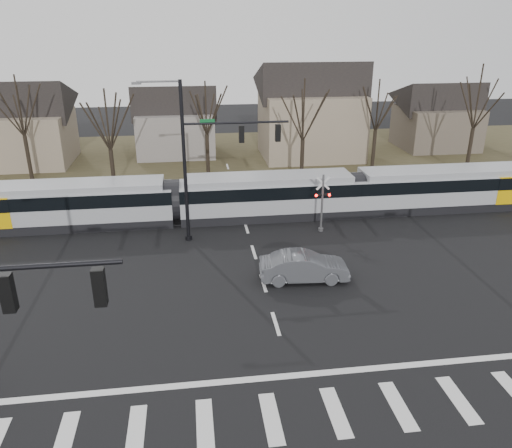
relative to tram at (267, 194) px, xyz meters
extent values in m
plane|color=black|center=(-1.73, -16.00, -1.70)|extent=(140.00, 140.00, 0.00)
cube|color=#38331E|center=(-1.73, 16.00, -1.70)|extent=(140.00, 28.00, 0.01)
cube|color=silver|center=(-10.13, -20.00, -1.70)|extent=(0.60, 2.60, 0.01)
cube|color=silver|center=(-7.73, -20.00, -1.70)|extent=(0.60, 2.60, 0.01)
cube|color=silver|center=(-5.33, -20.00, -1.70)|extent=(0.60, 2.60, 0.01)
cube|color=silver|center=(-2.93, -20.00, -1.70)|extent=(0.60, 2.60, 0.01)
cube|color=silver|center=(-0.53, -20.00, -1.70)|extent=(0.60, 2.60, 0.01)
cube|color=silver|center=(1.87, -20.00, -1.70)|extent=(0.60, 2.60, 0.01)
cube|color=silver|center=(4.27, -20.00, -1.70)|extent=(0.60, 2.60, 0.01)
cube|color=silver|center=(-1.73, -17.80, -1.70)|extent=(28.00, 0.35, 0.01)
cube|color=silver|center=(-1.73, -14.00, -1.70)|extent=(0.18, 2.00, 0.01)
cube|color=silver|center=(-1.73, -10.00, -1.70)|extent=(0.18, 2.00, 0.01)
cube|color=silver|center=(-1.73, -6.00, -1.70)|extent=(0.18, 2.00, 0.01)
cube|color=silver|center=(-1.73, -2.00, -1.70)|extent=(0.18, 2.00, 0.01)
cube|color=silver|center=(-1.73, 2.00, -1.70)|extent=(0.18, 2.00, 0.01)
cube|color=silver|center=(-1.73, 6.00, -1.70)|extent=(0.18, 2.00, 0.01)
cube|color=silver|center=(-1.73, 10.00, -1.70)|extent=(0.18, 2.00, 0.01)
cube|color=silver|center=(-1.73, 14.00, -1.70)|extent=(0.18, 2.00, 0.01)
cube|color=#59595E|center=(-1.73, -0.90, -1.67)|extent=(90.00, 0.12, 0.06)
cube|color=#59595E|center=(-1.73, 0.50, -1.67)|extent=(90.00, 0.12, 0.06)
cube|color=gray|center=(-13.72, 0.00, -0.14)|extent=(13.91, 3.00, 3.13)
cube|color=black|center=(-13.72, 0.00, 0.49)|extent=(13.93, 3.04, 0.91)
cube|color=gray|center=(0.19, 0.00, -0.14)|extent=(12.84, 3.00, 3.13)
cube|color=black|center=(0.19, 0.00, 0.49)|extent=(12.86, 3.04, 0.91)
cube|color=gray|center=(13.57, 0.00, -0.14)|extent=(13.91, 3.00, 3.13)
cube|color=black|center=(13.57, 0.00, 0.49)|extent=(13.93, 3.04, 0.91)
cube|color=#E8B107|center=(18.81, 0.00, -0.04)|extent=(3.42, 3.06, 2.09)
imported|color=#4E5056|center=(0.54, -9.90, -0.90)|extent=(2.35, 5.11, 1.61)
cube|color=black|center=(-10.16, -22.00, 5.20)|extent=(0.32, 0.32, 1.05)
sphere|color=#FF0C07|center=(-10.16, -22.00, 5.53)|extent=(0.22, 0.22, 0.22)
cube|color=black|center=(-7.88, -22.00, 5.20)|extent=(0.32, 0.32, 1.05)
sphere|color=#FF0C07|center=(-7.88, -22.00, 5.53)|extent=(0.22, 0.22, 0.22)
cylinder|color=black|center=(-5.73, -3.50, 3.40)|extent=(0.22, 0.22, 10.20)
cylinder|color=black|center=(-5.73, -3.50, -1.55)|extent=(0.44, 0.44, 0.30)
cylinder|color=black|center=(-2.48, -3.50, 5.90)|extent=(6.50, 0.14, 0.14)
cube|color=#0C5926|center=(-4.23, -3.50, 6.05)|extent=(0.90, 0.03, 0.22)
cube|color=black|center=(-2.16, -3.50, 5.20)|extent=(0.32, 0.32, 1.05)
sphere|color=#FF0C07|center=(-2.16, -3.50, 5.53)|extent=(0.22, 0.22, 0.22)
cube|color=black|center=(0.12, -3.50, 5.20)|extent=(0.32, 0.32, 1.05)
sphere|color=#FF0C07|center=(0.12, -3.50, 5.53)|extent=(0.22, 0.22, 0.22)
cube|color=#59595B|center=(-8.23, -3.50, 8.32)|extent=(0.55, 0.22, 0.14)
cylinder|color=#59595B|center=(3.27, -3.20, 0.30)|extent=(0.14, 0.14, 4.00)
cylinder|color=#59595B|center=(3.27, -3.20, -1.60)|extent=(0.36, 0.36, 0.20)
cube|color=silver|center=(3.27, -3.20, 1.70)|extent=(0.95, 0.04, 0.95)
cube|color=silver|center=(3.27, -3.20, 1.70)|extent=(0.95, 0.04, 0.95)
cube|color=black|center=(3.27, -3.20, 0.90)|extent=(1.00, 0.10, 0.12)
sphere|color=#FF0C07|center=(2.82, -3.28, 0.90)|extent=(0.18, 0.18, 0.18)
sphere|color=#FF0C07|center=(3.72, -3.28, 0.90)|extent=(0.18, 0.18, 0.18)
cube|color=gray|center=(-21.73, 18.00, 0.80)|extent=(9.00, 8.00, 5.00)
cube|color=slate|center=(-6.73, 20.00, 0.55)|extent=(8.00, 7.00, 4.50)
cube|color=gray|center=(7.27, 17.00, 1.55)|extent=(10.00, 8.00, 6.50)
cube|color=brown|center=(22.27, 19.00, 0.55)|extent=(8.00, 7.00, 4.50)
camera|label=1|loc=(-5.37, -33.85, 11.60)|focal=35.00mm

